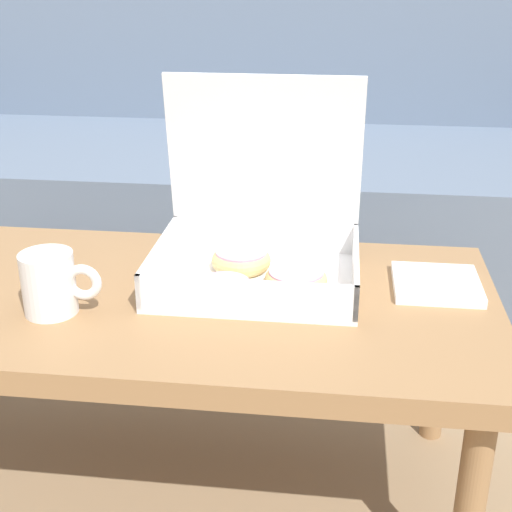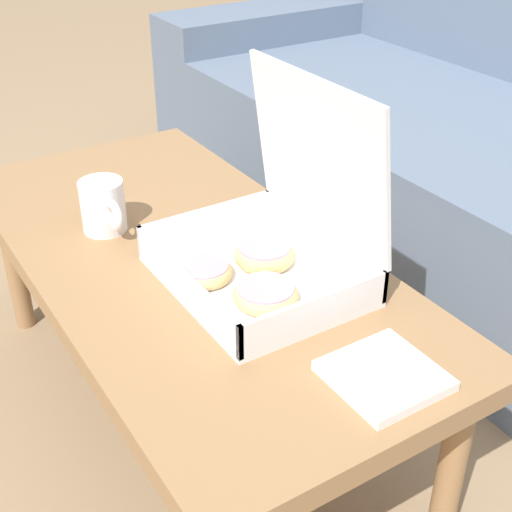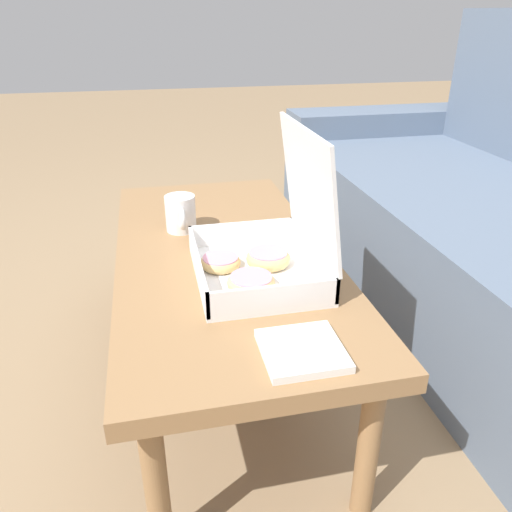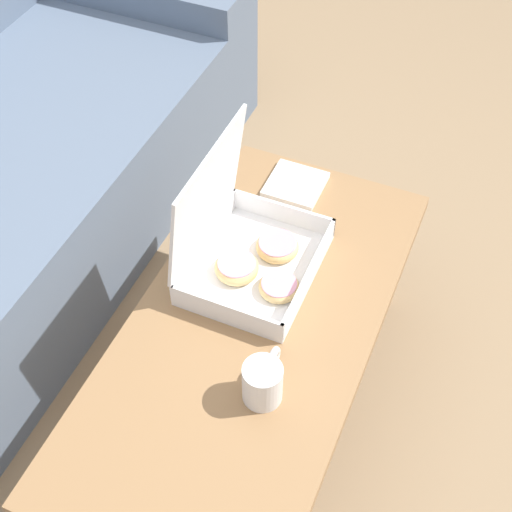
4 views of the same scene
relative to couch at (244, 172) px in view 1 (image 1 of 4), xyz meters
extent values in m
plane|color=#937756|center=(0.00, -0.86, -0.30)|extent=(12.00, 12.00, 0.00)
cube|color=slate|center=(0.00, -0.16, -0.09)|extent=(1.94, 0.70, 0.42)
cube|color=slate|center=(0.00, 0.29, 0.17)|extent=(1.94, 0.20, 0.95)
cube|color=#997047|center=(0.00, -1.01, 0.07)|extent=(1.11, 0.52, 0.04)
cylinder|color=#997047|center=(0.49, -1.21, -0.13)|extent=(0.04, 0.04, 0.35)
cylinder|color=#997047|center=(0.49, -0.81, -0.13)|extent=(0.04, 0.04, 0.35)
cube|color=white|center=(0.15, -0.96, 0.09)|extent=(0.34, 0.27, 0.01)
cube|color=white|center=(0.15, -1.09, 0.12)|extent=(0.34, 0.01, 0.06)
cube|color=white|center=(0.15, -0.83, 0.12)|extent=(0.34, 0.01, 0.06)
cube|color=white|center=(-0.01, -0.96, 0.12)|extent=(0.01, 0.27, 0.06)
cube|color=white|center=(0.32, -0.96, 0.12)|extent=(0.01, 0.27, 0.06)
cube|color=white|center=(0.15, -0.84, 0.29)|extent=(0.34, 0.05, 0.27)
torus|color=#E5BC75|center=(0.22, -0.98, 0.11)|extent=(0.10, 0.10, 0.03)
cylinder|color=pink|center=(0.22, -0.98, 0.12)|extent=(0.09, 0.09, 0.01)
torus|color=#E5BC75|center=(0.12, -0.92, 0.11)|extent=(0.10, 0.10, 0.03)
cylinder|color=pink|center=(0.12, -0.92, 0.12)|extent=(0.09, 0.09, 0.02)
torus|color=#E5BC75|center=(0.11, -1.03, 0.11)|extent=(0.09, 0.09, 0.03)
cylinder|color=pink|center=(0.11, -1.03, 0.12)|extent=(0.08, 0.08, 0.01)
cylinder|color=white|center=(-0.15, -1.10, 0.14)|extent=(0.08, 0.08, 0.10)
torus|color=white|center=(-0.10, -1.10, 0.14)|extent=(0.06, 0.01, 0.06)
cube|color=white|center=(0.45, -0.94, 0.10)|extent=(0.14, 0.14, 0.02)
camera|label=1|loc=(0.29, -2.05, 0.60)|focal=50.00mm
camera|label=2|loc=(1.00, -1.49, 0.74)|focal=50.00mm
camera|label=3|loc=(1.13, -1.17, 0.63)|focal=35.00mm
camera|label=4|loc=(-0.84, -1.38, 1.38)|focal=50.00mm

